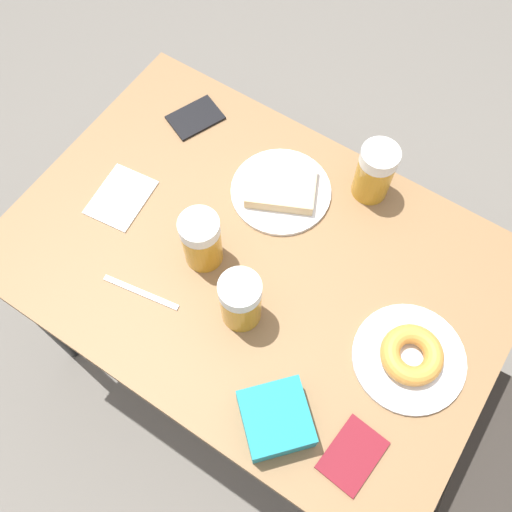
# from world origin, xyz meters

# --- Properties ---
(ground_plane) EXTENTS (8.00, 8.00, 0.00)m
(ground_plane) POSITION_xyz_m (0.00, 0.00, 0.00)
(ground_plane) COLOR #666059
(table) EXTENTS (0.75, 1.10, 0.72)m
(table) POSITION_xyz_m (0.00, 0.00, 0.66)
(table) COLOR olive
(table) RESTS_ON ground_plane
(plate_with_cake) EXTENTS (0.23, 0.23, 0.04)m
(plate_with_cake) POSITION_xyz_m (-0.18, -0.05, 0.74)
(plate_with_cake) COLOR silver
(plate_with_cake) RESTS_ON table
(plate_with_donut) EXTENTS (0.23, 0.23, 0.05)m
(plate_with_donut) POSITION_xyz_m (0.02, 0.38, 0.74)
(plate_with_donut) COLOR silver
(plate_with_donut) RESTS_ON table
(beer_mug_left) EXTENTS (0.09, 0.09, 0.15)m
(beer_mug_left) POSITION_xyz_m (-0.30, 0.12, 0.80)
(beer_mug_left) COLOR #C68C23
(beer_mug_left) RESTS_ON table
(beer_mug_center) EXTENTS (0.09, 0.09, 0.15)m
(beer_mug_center) POSITION_xyz_m (0.05, -0.10, 0.80)
(beer_mug_center) COLOR #C68C23
(beer_mug_center) RESTS_ON table
(beer_mug_right) EXTENTS (0.09, 0.09, 0.15)m
(beer_mug_right) POSITION_xyz_m (0.12, 0.04, 0.80)
(beer_mug_right) COLOR #C68C23
(beer_mug_right) RESTS_ON table
(napkin_folded) EXTENTS (0.16, 0.13, 0.00)m
(napkin_folded) POSITION_xyz_m (0.04, -0.35, 0.72)
(napkin_folded) COLOR white
(napkin_folded) RESTS_ON table
(fork) EXTENTS (0.04, 0.18, 0.00)m
(fork) POSITION_xyz_m (0.20, -0.16, 0.72)
(fork) COLOR silver
(fork) RESTS_ON table
(passport_near_edge) EXTENTS (0.15, 0.13, 0.01)m
(passport_near_edge) POSITION_xyz_m (-0.24, -0.34, 0.72)
(passport_near_edge) COLOR black
(passport_near_edge) RESTS_ON table
(passport_far_edge) EXTENTS (0.13, 0.10, 0.01)m
(passport_far_edge) POSITION_xyz_m (0.24, 0.38, 0.72)
(passport_far_edge) COLOR maroon
(passport_far_edge) RESTS_ON table
(blue_pouch) EXTENTS (0.18, 0.18, 0.07)m
(blue_pouch) POSITION_xyz_m (0.27, 0.22, 0.75)
(blue_pouch) COLOR teal
(blue_pouch) RESTS_ON table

